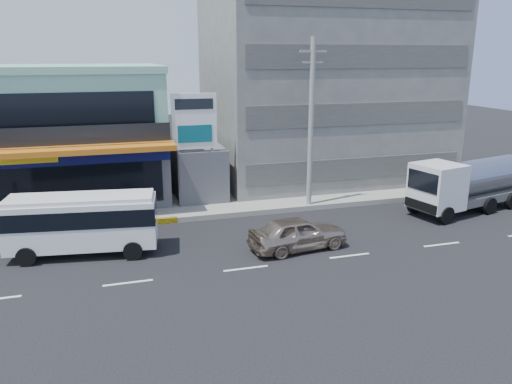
{
  "coord_description": "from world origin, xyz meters",
  "views": [
    {
      "loc": [
        -5.31,
        -19.37,
        8.98
      ],
      "look_at": [
        1.74,
        4.28,
        2.2
      ],
      "focal_mm": 35.0,
      "sensor_mm": 36.0,
      "label": 1
    }
  ],
  "objects_px": {
    "shop_building": "(64,137)",
    "concrete_building": "(322,83)",
    "tanker_truck": "(466,184)",
    "satellite_dish": "(198,145)",
    "sedan": "(298,233)",
    "billboard": "(195,128)",
    "utility_pole_near": "(311,124)",
    "minibus": "(82,220)",
    "motorcycle_rider": "(4,228)"
  },
  "relations": [
    {
      "from": "satellite_dish",
      "to": "tanker_truck",
      "type": "distance_m",
      "value": 16.21
    },
    {
      "from": "satellite_dish",
      "to": "tanker_truck",
      "type": "height_order",
      "value": "satellite_dish"
    },
    {
      "from": "shop_building",
      "to": "tanker_truck",
      "type": "relative_size",
      "value": 1.5
    },
    {
      "from": "satellite_dish",
      "to": "minibus",
      "type": "bearing_deg",
      "value": -133.06
    },
    {
      "from": "satellite_dish",
      "to": "billboard",
      "type": "relative_size",
      "value": 0.22
    },
    {
      "from": "shop_building",
      "to": "tanker_truck",
      "type": "height_order",
      "value": "shop_building"
    },
    {
      "from": "utility_pole_near",
      "to": "sedan",
      "type": "height_order",
      "value": "utility_pole_near"
    },
    {
      "from": "concrete_building",
      "to": "sedan",
      "type": "xyz_separation_m",
      "value": [
        -7.0,
        -13.5,
        -6.19
      ]
    },
    {
      "from": "sedan",
      "to": "motorcycle_rider",
      "type": "height_order",
      "value": "motorcycle_rider"
    },
    {
      "from": "motorcycle_rider",
      "to": "satellite_dish",
      "type": "bearing_deg",
      "value": 21.5
    },
    {
      "from": "shop_building",
      "to": "concrete_building",
      "type": "bearing_deg",
      "value": 3.35
    },
    {
      "from": "shop_building",
      "to": "motorcycle_rider",
      "type": "bearing_deg",
      "value": -110.44
    },
    {
      "from": "satellite_dish",
      "to": "tanker_truck",
      "type": "bearing_deg",
      "value": -24.5
    },
    {
      "from": "satellite_dish",
      "to": "sedan",
      "type": "bearing_deg",
      "value": -72.47
    },
    {
      "from": "minibus",
      "to": "motorcycle_rider",
      "type": "relative_size",
      "value": 3.5
    },
    {
      "from": "minibus",
      "to": "motorcycle_rider",
      "type": "distance_m",
      "value": 5.05
    },
    {
      "from": "shop_building",
      "to": "motorcycle_rider",
      "type": "height_order",
      "value": "shop_building"
    },
    {
      "from": "minibus",
      "to": "tanker_truck",
      "type": "xyz_separation_m",
      "value": [
        21.41,
        0.57,
        -0.0
      ]
    },
    {
      "from": "concrete_building",
      "to": "sedan",
      "type": "relative_size",
      "value": 3.37
    },
    {
      "from": "concrete_building",
      "to": "minibus",
      "type": "distance_m",
      "value": 20.88
    },
    {
      "from": "billboard",
      "to": "motorcycle_rider",
      "type": "height_order",
      "value": "billboard"
    },
    {
      "from": "shop_building",
      "to": "tanker_truck",
      "type": "bearing_deg",
      "value": -23.02
    },
    {
      "from": "billboard",
      "to": "tanker_truck",
      "type": "xyz_separation_m",
      "value": [
        15.15,
        -4.88,
        -3.25
      ]
    },
    {
      "from": "satellite_dish",
      "to": "utility_pole_near",
      "type": "bearing_deg",
      "value": -30.96
    },
    {
      "from": "motorcycle_rider",
      "to": "sedan",
      "type": "bearing_deg",
      "value": -21.2
    },
    {
      "from": "billboard",
      "to": "utility_pole_near",
      "type": "distance_m",
      "value": 6.75
    },
    {
      "from": "utility_pole_near",
      "to": "tanker_truck",
      "type": "distance_m",
      "value": 9.81
    },
    {
      "from": "satellite_dish",
      "to": "utility_pole_near",
      "type": "height_order",
      "value": "utility_pole_near"
    },
    {
      "from": "utility_pole_near",
      "to": "motorcycle_rider",
      "type": "relative_size",
      "value": 5.03
    },
    {
      "from": "shop_building",
      "to": "sedan",
      "type": "height_order",
      "value": "shop_building"
    },
    {
      "from": "billboard",
      "to": "shop_building",
      "type": "bearing_deg",
      "value": 147.68
    },
    {
      "from": "utility_pole_near",
      "to": "tanker_truck",
      "type": "height_order",
      "value": "utility_pole_near"
    },
    {
      "from": "concrete_building",
      "to": "minibus",
      "type": "bearing_deg",
      "value": -146.16
    },
    {
      "from": "shop_building",
      "to": "sedan",
      "type": "distance_m",
      "value": 16.91
    },
    {
      "from": "concrete_building",
      "to": "utility_pole_near",
      "type": "height_order",
      "value": "concrete_building"
    },
    {
      "from": "motorcycle_rider",
      "to": "shop_building",
      "type": "bearing_deg",
      "value": 69.56
    },
    {
      "from": "concrete_building",
      "to": "billboard",
      "type": "distance_m",
      "value": 12.17
    },
    {
      "from": "concrete_building",
      "to": "tanker_truck",
      "type": "bearing_deg",
      "value": -66.47
    },
    {
      "from": "billboard",
      "to": "tanker_truck",
      "type": "bearing_deg",
      "value": -17.84
    },
    {
      "from": "satellite_dish",
      "to": "motorcycle_rider",
      "type": "relative_size",
      "value": 0.76
    },
    {
      "from": "satellite_dish",
      "to": "minibus",
      "type": "xyz_separation_m",
      "value": [
        -6.77,
        -7.24,
        -1.9
      ]
    },
    {
      "from": "concrete_building",
      "to": "utility_pole_near",
      "type": "relative_size",
      "value": 1.6
    },
    {
      "from": "shop_building",
      "to": "minibus",
      "type": "bearing_deg",
      "value": -83.1
    },
    {
      "from": "shop_building",
      "to": "billboard",
      "type": "xyz_separation_m",
      "value": [
        7.5,
        -4.75,
        0.93
      ]
    },
    {
      "from": "minibus",
      "to": "billboard",
      "type": "bearing_deg",
      "value": 40.97
    },
    {
      "from": "minibus",
      "to": "sedan",
      "type": "xyz_separation_m",
      "value": [
        9.77,
        -2.26,
        -0.87
      ]
    },
    {
      "from": "sedan",
      "to": "concrete_building",
      "type": "bearing_deg",
      "value": -34.39
    },
    {
      "from": "billboard",
      "to": "sedan",
      "type": "relative_size",
      "value": 1.45
    },
    {
      "from": "sedan",
      "to": "motorcycle_rider",
      "type": "bearing_deg",
      "value": 61.81
    },
    {
      "from": "shop_building",
      "to": "utility_pole_near",
      "type": "relative_size",
      "value": 1.24
    }
  ]
}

